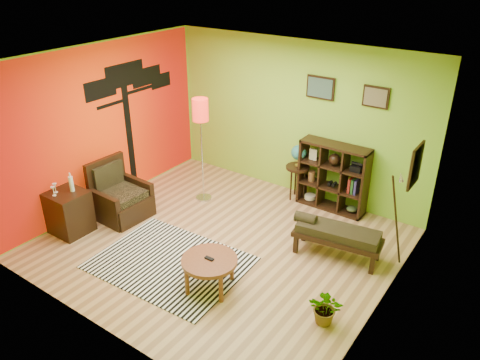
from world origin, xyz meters
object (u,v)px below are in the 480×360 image
Objects in this scene: armchair at (120,200)px; side_cabinet at (69,212)px; cube_shelf at (334,177)px; floor_lamp at (201,119)px; bench at (335,234)px; coffee_table at (209,263)px; potted_plant at (326,311)px; globe_table at (298,159)px.

side_cabinet is at bearing -108.15° from armchair.
cube_shelf is at bearing 45.02° from side_cabinet.
side_cabinet is 0.54× the size of floor_lamp.
floor_lamp reaches higher than cube_shelf.
floor_lamp is 1.41× the size of bench.
cube_shelf reaches higher than coffee_table.
armchair reaches higher than bench.
cube_shelf reaches higher than side_cabinet.
coffee_table is at bearing -48.91° from floor_lamp.
side_cabinet is at bearing -117.02° from floor_lamp.
potted_plant is (1.57, 0.28, -0.22)m from coffee_table.
floor_lamp is 1.57× the size of cube_shelf.
potted_plant is at bearing -54.69° from globe_table.
globe_table reaches higher than bench.
armchair is 2.15× the size of potted_plant.
coffee_table is at bearing -122.71° from bench.
floor_lamp is at bearing 62.98° from side_cabinet.
bench is at bearing -63.35° from cube_shelf.
bench is at bearing 25.84° from side_cabinet.
floor_lamp is 1.85m from globe_table.
coffee_table is 2.76m from floor_lamp.
armchair is at bearing -133.70° from globe_table.
side_cabinet is 4.18m from bench.
side_cabinet is (-0.27, -0.82, 0.06)m from armchair.
floor_lamp is (0.79, 1.27, 1.23)m from armchair.
coffee_table is 1.94m from bench.
bench is at bearing 111.00° from potted_plant.
globe_table is at bearing 51.71° from side_cabinet.
globe_table is at bearing 46.30° from armchair.
globe_table is (-0.28, 2.89, 0.39)m from coffee_table.
potted_plant is at bearing -69.00° from bench.
armchair is 0.94× the size of globe_table.
potted_plant is (1.17, -2.64, -0.42)m from cube_shelf.
potted_plant is (0.52, -1.35, -0.20)m from bench.
armchair reaches higher than coffee_table.
potted_plant is (1.85, -2.61, -0.61)m from globe_table.
floor_lamp reaches higher than armchair.
side_cabinet is at bearing -128.29° from globe_table.
potted_plant is at bearing -66.17° from cube_shelf.
cube_shelf is 1.46m from bench.
bench is 1.46m from potted_plant.
potted_plant is (4.01, -0.34, -0.12)m from armchair.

